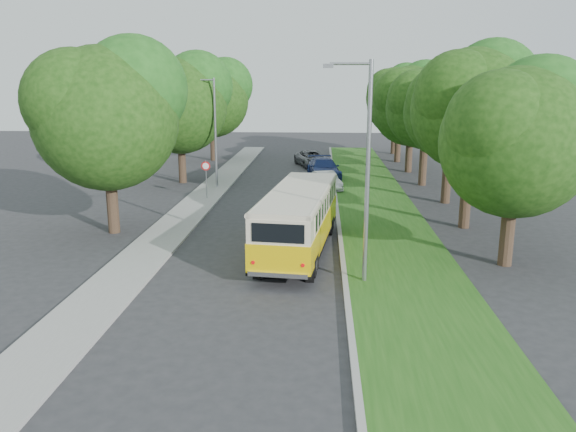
# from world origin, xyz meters

# --- Properties ---
(ground) EXTENTS (120.00, 120.00, 0.00)m
(ground) POSITION_xyz_m (0.00, 0.00, 0.00)
(ground) COLOR #2B2B2E
(ground) RESTS_ON ground
(curb) EXTENTS (0.20, 70.00, 0.15)m
(curb) POSITION_xyz_m (3.60, 5.00, 0.07)
(curb) COLOR gray
(curb) RESTS_ON ground
(grass_verge) EXTENTS (4.50, 70.00, 0.13)m
(grass_verge) POSITION_xyz_m (5.95, 5.00, 0.07)
(grass_verge) COLOR #1F5115
(grass_verge) RESTS_ON ground
(sidewalk) EXTENTS (2.20, 70.00, 0.12)m
(sidewalk) POSITION_xyz_m (-4.80, 5.00, 0.06)
(sidewalk) COLOR gray
(sidewalk) RESTS_ON ground
(treeline) EXTENTS (24.27, 41.91, 9.46)m
(treeline) POSITION_xyz_m (3.15, 17.99, 5.93)
(treeline) COLOR #332319
(treeline) RESTS_ON ground
(lamppost_near) EXTENTS (1.71, 0.16, 8.00)m
(lamppost_near) POSITION_xyz_m (4.21, -2.50, 4.37)
(lamppost_near) COLOR gray
(lamppost_near) RESTS_ON ground
(lamppost_far) EXTENTS (1.71, 0.16, 7.50)m
(lamppost_far) POSITION_xyz_m (-4.70, 16.00, 4.12)
(lamppost_far) COLOR gray
(lamppost_far) RESTS_ON ground
(warning_sign) EXTENTS (0.56, 0.10, 2.50)m
(warning_sign) POSITION_xyz_m (-4.50, 11.98, 1.71)
(warning_sign) COLOR gray
(warning_sign) RESTS_ON ground
(vintage_bus) EXTENTS (3.54, 9.74, 2.83)m
(vintage_bus) POSITION_xyz_m (1.72, 1.25, 1.41)
(vintage_bus) COLOR yellow
(vintage_bus) RESTS_ON ground
(car_silver) EXTENTS (2.50, 3.94, 1.25)m
(car_silver) POSITION_xyz_m (1.69, 9.26, 0.62)
(car_silver) COLOR #A6A5AA
(car_silver) RESTS_ON ground
(car_white) EXTENTS (2.35, 3.95, 1.23)m
(car_white) POSITION_xyz_m (3.00, 15.87, 0.61)
(car_white) COLOR silver
(car_white) RESTS_ON ground
(car_blue) EXTENTS (2.89, 5.57, 1.54)m
(car_blue) POSITION_xyz_m (2.85, 20.35, 0.77)
(car_blue) COLOR navy
(car_blue) RESTS_ON ground
(car_grey) EXTENTS (3.59, 5.33, 1.36)m
(car_grey) POSITION_xyz_m (1.87, 26.67, 0.68)
(car_grey) COLOR #55575C
(car_grey) RESTS_ON ground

